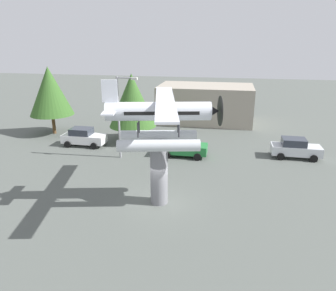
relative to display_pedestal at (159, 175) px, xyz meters
The scene contains 10 objects.
ground_plane 1.93m from the display_pedestal, ahead, with size 140.00×140.00×0.00m, color #515651.
display_pedestal is the anchor object (origin of this frame).
floatplane_monument 3.60m from the display_pedestal, 12.36° to the left, with size 7.15×10.39×4.00m.
car_near_white 13.98m from the display_pedestal, 134.55° to the left, with size 4.20×2.02×1.76m.
car_mid_green 8.88m from the display_pedestal, 88.49° to the left, with size 4.20×2.02×1.76m.
car_far_silver 14.43m from the display_pedestal, 45.79° to the left, with size 4.20×2.02×1.76m.
streetlight_primary 9.19m from the display_pedestal, 123.62° to the left, with size 1.84×0.28×7.11m.
storefront_building 22.03m from the display_pedestal, 87.09° to the left, with size 11.49×6.84×4.54m, color #9E9384.
tree_west 20.11m from the display_pedestal, 138.15° to the left, with size 4.63×4.63×7.29m.
tree_east 13.66m from the display_pedestal, 113.78° to the left, with size 4.72×4.72×6.85m.
Camera 1 is at (4.08, -18.20, 10.12)m, focal length 34.50 mm.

